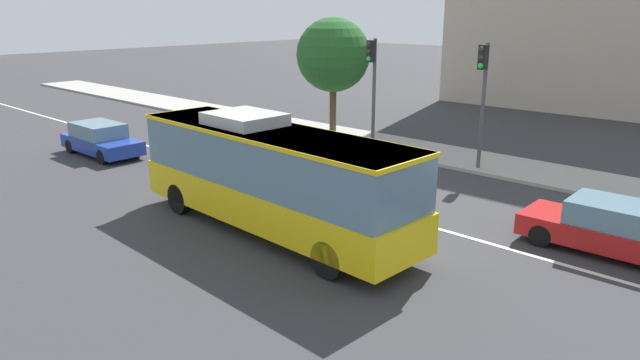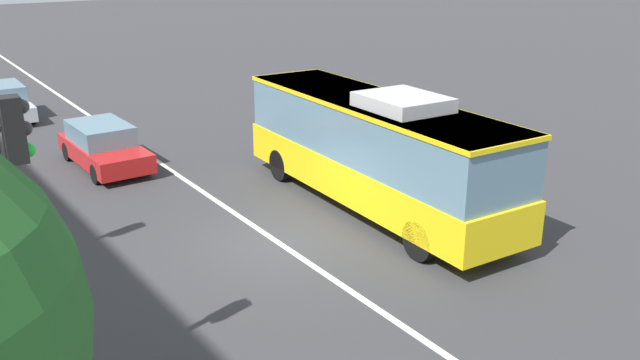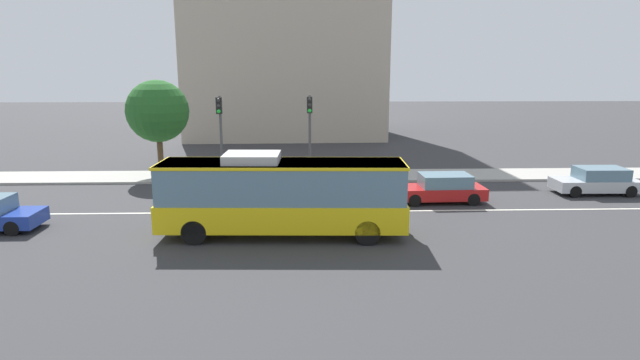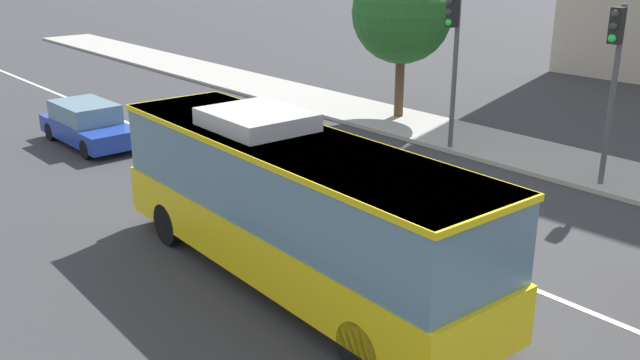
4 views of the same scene
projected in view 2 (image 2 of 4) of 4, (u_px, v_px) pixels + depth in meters
ground_plane at (278, 242)px, 17.04m from camera, size 160.00×160.00×0.00m
lane_centre_line at (278, 242)px, 17.04m from camera, size 76.00×0.16×0.01m
transit_bus at (374, 146)px, 18.78m from camera, size 10.09×2.87×3.46m
sedan_red at (103, 146)px, 22.62m from camera, size 4.55×1.92×1.46m
sedan_silver at (3, 102)px, 28.86m from camera, size 4.53×1.88×1.46m
traffic_light_mid_block at (15, 203)px, 9.81m from camera, size 0.33×0.62×5.20m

